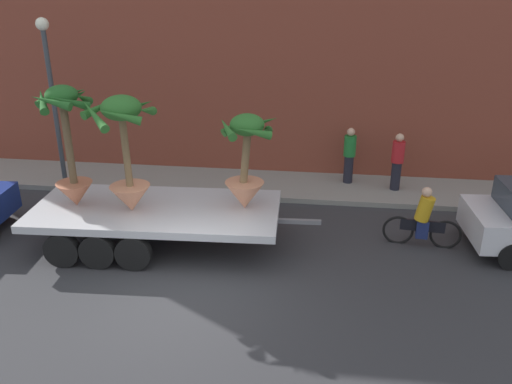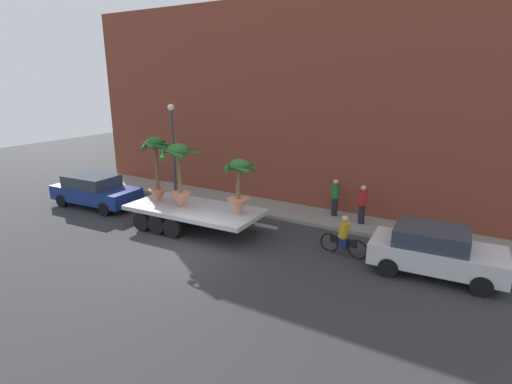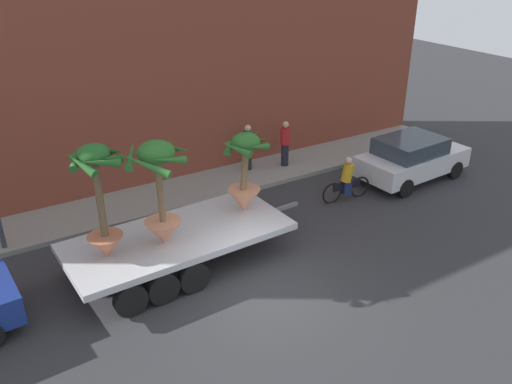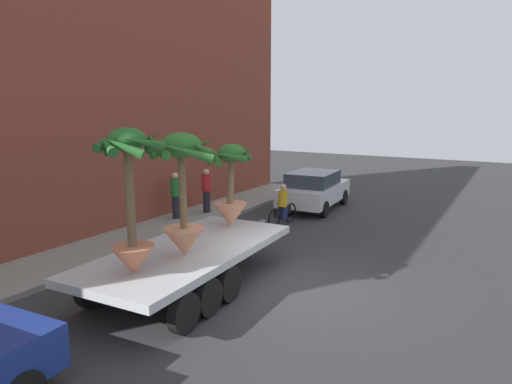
% 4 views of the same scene
% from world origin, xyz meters
% --- Properties ---
extents(ground_plane, '(60.00, 60.00, 0.00)m').
position_xyz_m(ground_plane, '(0.00, 0.00, 0.00)').
color(ground_plane, '#2D2D30').
extents(sidewalk, '(24.00, 2.20, 0.15)m').
position_xyz_m(sidewalk, '(0.00, 6.10, 0.07)').
color(sidewalk, gray).
rests_on(sidewalk, ground).
extents(building_facade, '(24.00, 1.20, 9.92)m').
position_xyz_m(building_facade, '(0.00, 7.80, 4.96)').
color(building_facade, brown).
rests_on(building_facade, ground).
extents(flatbed_trailer, '(6.85, 2.83, 0.98)m').
position_xyz_m(flatbed_trailer, '(-1.51, 2.14, 0.77)').
color(flatbed_trailer, '#B7BABF').
rests_on(flatbed_trailer, ground).
extents(potted_palm_rear, '(1.33, 1.28, 2.87)m').
position_xyz_m(potted_palm_rear, '(-3.16, 2.02, 2.50)').
color(potted_palm_rear, '#B26647').
rests_on(potted_palm_rear, flatbed_trailer).
extents(potted_palm_middle, '(1.43, 1.44, 2.27)m').
position_xyz_m(potted_palm_middle, '(0.87, 2.38, 2.09)').
color(potted_palm_middle, tan).
rests_on(potted_palm_middle, flatbed_trailer).
extents(potted_palm_front, '(1.63, 1.75, 2.71)m').
position_xyz_m(potted_palm_front, '(-1.78, 1.88, 2.44)').
color(potted_palm_front, tan).
rests_on(potted_palm_front, flatbed_trailer).
extents(cyclist, '(1.84, 0.38, 1.54)m').
position_xyz_m(cyclist, '(5.03, 2.90, 0.67)').
color(cyclist, black).
rests_on(cyclist, ground).
extents(parked_car, '(4.21, 2.18, 1.58)m').
position_xyz_m(parked_car, '(8.07, 2.99, 0.83)').
color(parked_car, silver).
rests_on(parked_car, ground).
extents(pedestrian_near_gate, '(0.36, 0.36, 1.71)m').
position_xyz_m(pedestrian_near_gate, '(3.39, 6.48, 1.04)').
color(pedestrian_near_gate, black).
rests_on(pedestrian_near_gate, sidewalk).
extents(pedestrian_far_left, '(0.36, 0.36, 1.71)m').
position_xyz_m(pedestrian_far_left, '(4.75, 6.09, 1.04)').
color(pedestrian_far_left, black).
rests_on(pedestrian_far_left, sidewalk).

